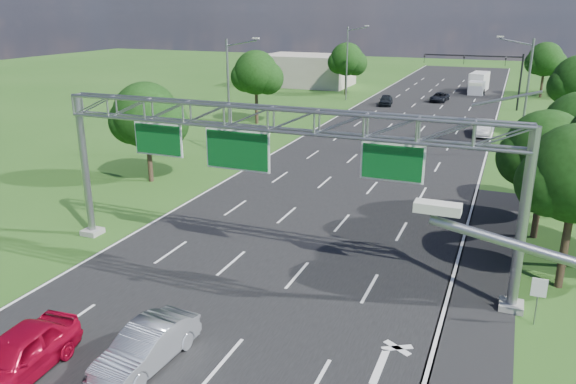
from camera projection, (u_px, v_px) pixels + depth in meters
The scene contains 20 objects.
ground at pixel (360, 173), 44.17m from camera, with size 220.00×220.00×0.00m, color #265018.
road at pixel (360, 173), 44.17m from camera, with size 18.00×180.00×0.02m, color black.
road_flare at pixel (482, 283), 26.45m from camera, with size 3.00×30.00×0.02m, color black.
sign_gantry at pixel (272, 132), 26.05m from camera, with size 23.50×1.00×9.56m.
regulatory_sign at pixel (539, 292), 22.53m from camera, with size 0.60×0.08×2.10m.
traffic_signal at pixel (492, 68), 70.73m from camera, with size 12.21×0.24×7.00m.
streetlight_l_near at pixel (230, 94), 46.45m from camera, with size 2.97×0.22×10.16m.
streetlight_l_far at pixel (348, 60), 77.28m from camera, with size 2.97×0.22×10.16m.
streetlight_r_mid at pixel (524, 93), 47.22m from camera, with size 2.97×0.22×10.16m.
tree_verge_la at pixel (148, 118), 40.63m from camera, with size 5.76×4.80×7.40m.
tree_verge_lb at pixel (257, 75), 61.39m from camera, with size 5.76×4.80×8.06m.
tree_verge_lc at pixel (347, 61), 82.49m from camera, with size 5.76×4.80×7.62m.
tree_verge_re at pixel (546, 61), 79.86m from camera, with size 5.76×4.80×7.84m.
building_left at pixel (308, 70), 93.50m from camera, with size 14.00×10.00×5.00m, color #A59A8A.
red_coupe at pixel (17, 356), 19.48m from camera, with size 2.03×5.05×1.72m, color #A30723.
silver_sedan at pixel (146, 346), 20.21m from camera, with size 1.62×4.64×1.53m, color #A1A5AC.
car_queue_b at pixel (440, 97), 77.71m from camera, with size 2.01×4.37×1.21m, color black.
car_queue_c at pixel (386, 100), 74.70m from camera, with size 1.64×4.08×1.39m, color black.
car_queue_d at pixel (483, 128), 56.95m from camera, with size 1.67×4.79×1.58m, color silver.
box_truck at pixel (478, 83), 86.06m from camera, with size 2.84×7.91×2.92m.
Camera 1 is at (10.60, -11.49, 12.36)m, focal length 35.00 mm.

